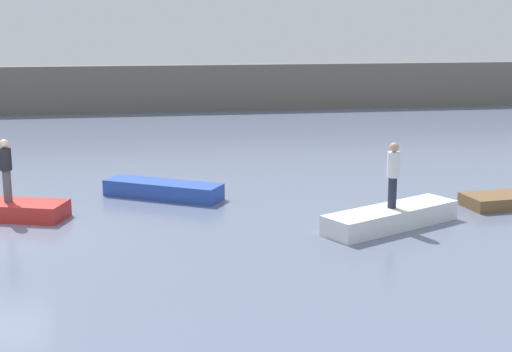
{
  "coord_description": "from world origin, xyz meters",
  "views": [
    {
      "loc": [
        3.72,
        -17.79,
        5.23
      ],
      "look_at": [
        6.94,
        2.12,
        0.84
      ],
      "focal_mm": 50.57,
      "sensor_mm": 36.0,
      "label": 1
    }
  ],
  "objects_px": {
    "rowboat_white": "(391,217)",
    "person_dark_shirt": "(6,167)",
    "rowboat_red": "(9,210)",
    "rowboat_blue": "(163,190)",
    "person_white_shirt": "(393,172)"
  },
  "relations": [
    {
      "from": "rowboat_white",
      "to": "person_dark_shirt",
      "type": "bearing_deg",
      "value": 139.29
    },
    {
      "from": "rowboat_red",
      "to": "rowboat_blue",
      "type": "relative_size",
      "value": 0.85
    },
    {
      "from": "rowboat_white",
      "to": "person_white_shirt",
      "type": "relative_size",
      "value": 2.35
    },
    {
      "from": "rowboat_blue",
      "to": "person_white_shirt",
      "type": "distance_m",
      "value": 7.12
    },
    {
      "from": "rowboat_red",
      "to": "rowboat_white",
      "type": "distance_m",
      "value": 10.16
    },
    {
      "from": "rowboat_blue",
      "to": "rowboat_white",
      "type": "bearing_deg",
      "value": -5.09
    },
    {
      "from": "rowboat_blue",
      "to": "person_white_shirt",
      "type": "bearing_deg",
      "value": -5.09
    },
    {
      "from": "rowboat_white",
      "to": "person_white_shirt",
      "type": "bearing_deg",
      "value": 0.0
    },
    {
      "from": "rowboat_white",
      "to": "rowboat_blue",
      "type": "bearing_deg",
      "value": 117.45
    },
    {
      "from": "rowboat_red",
      "to": "person_dark_shirt",
      "type": "bearing_deg",
      "value": 18.0
    },
    {
      "from": "person_white_shirt",
      "to": "rowboat_red",
      "type": "bearing_deg",
      "value": 165.97
    },
    {
      "from": "person_white_shirt",
      "to": "rowboat_blue",
      "type": "bearing_deg",
      "value": 144.13
    },
    {
      "from": "rowboat_red",
      "to": "rowboat_blue",
      "type": "bearing_deg",
      "value": 39.57
    },
    {
      "from": "person_white_shirt",
      "to": "rowboat_white",
      "type": "bearing_deg",
      "value": 0.0
    },
    {
      "from": "rowboat_red",
      "to": "rowboat_blue",
      "type": "xyz_separation_m",
      "value": [
        4.17,
        1.65,
        0.01
      ]
    }
  ]
}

